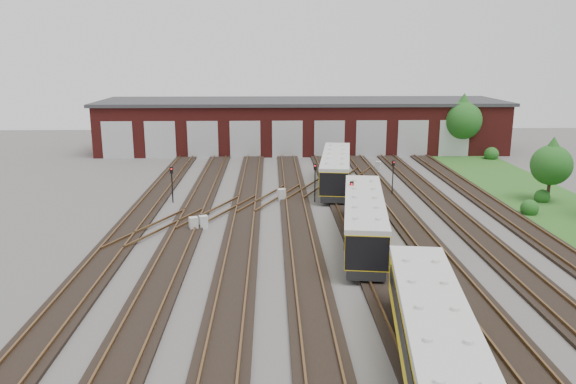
{
  "coord_description": "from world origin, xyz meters",
  "views": [
    {
      "loc": [
        -3.95,
        -32.07,
        12.12
      ],
      "look_at": [
        -2.7,
        8.76,
        2.0
      ],
      "focal_mm": 35.0,
      "sensor_mm": 36.0,
      "label": 1
    }
  ],
  "objects": [
    {
      "name": "signal_mast_3",
      "position": [
        6.62,
        15.23,
        1.99
      ],
      "size": [
        0.27,
        0.25,
        3.13
      ],
      "rotation": [
        0.0,
        0.0,
        0.32
      ],
      "color": "black",
      "rests_on": "ground"
    },
    {
      "name": "signal_mast_1",
      "position": [
        1.68,
        5.98,
        2.2
      ],
      "size": [
        0.31,
        0.29,
        3.41
      ],
      "rotation": [
        0.0,
        0.0,
        -0.17
      ],
      "color": "black",
      "rests_on": "ground"
    },
    {
      "name": "ground",
      "position": [
        0.0,
        0.0,
        0.0
      ],
      "size": [
        120.0,
        120.0,
        0.0
      ],
      "primitive_type": "plane",
      "color": "#4B4845",
      "rests_on": "ground"
    },
    {
      "name": "grass_verge",
      "position": [
        19.0,
        10.0,
        0.03
      ],
      "size": [
        8.0,
        55.0,
        0.05
      ],
      "primitive_type": "cube",
      "color": "#234B19",
      "rests_on": "ground"
    },
    {
      "name": "track_network",
      "position": [
        -0.17,
        0.59,
        0.11
      ],
      "size": [
        30.4,
        70.0,
        0.33
      ],
      "color": "black",
      "rests_on": "ground"
    },
    {
      "name": "relay_cabinet_3",
      "position": [
        7.57,
        26.72,
        0.43
      ],
      "size": [
        0.64,
        0.6,
        0.86
      ],
      "primitive_type": "cube",
      "rotation": [
        0.0,
        0.0,
        -0.4
      ],
      "color": "#B9BBBE",
      "rests_on": "ground"
    },
    {
      "name": "metro_train",
      "position": [
        2.0,
        2.36,
        1.77
      ],
      "size": [
        4.31,
        45.85,
        2.82
      ],
      "rotation": [
        0.0,
        0.0,
        -0.14
      ],
      "color": "black",
      "rests_on": "ground"
    },
    {
      "name": "signal_mast_2",
      "position": [
        -0.31,
        13.3,
        2.07
      ],
      "size": [
        0.27,
        0.25,
        3.25
      ],
      "rotation": [
        0.0,
        0.0,
        -0.17
      ],
      "color": "black",
      "rests_on": "ground"
    },
    {
      "name": "tree_0",
      "position": [
        19.06,
        34.55,
        4.86
      ],
      "size": [
        4.56,
        4.56,
        7.56
      ],
      "color": "#322016",
      "rests_on": "ground"
    },
    {
      "name": "bush_0",
      "position": [
        16.0,
        9.06,
        0.69
      ],
      "size": [
        1.37,
        1.37,
        1.37
      ],
      "primitive_type": "sphere",
      "color": "#154012",
      "rests_on": "ground"
    },
    {
      "name": "relay_cabinet_1",
      "position": [
        -3.1,
        13.74,
        0.52
      ],
      "size": [
        0.77,
        0.71,
        1.03
      ],
      "primitive_type": "cube",
      "rotation": [
        0.0,
        0.0,
        0.38
      ],
      "color": "#B9BBBE",
      "rests_on": "ground"
    },
    {
      "name": "tree_1",
      "position": [
        19.22,
        12.74,
        3.55
      ],
      "size": [
        3.33,
        3.33,
        5.52
      ],
      "color": "#322016",
      "rests_on": "ground"
    },
    {
      "name": "bush_2",
      "position": [
        21.97,
        32.19,
        0.84
      ],
      "size": [
        1.68,
        1.68,
        1.68
      ],
      "primitive_type": "sphere",
      "color": "#154012",
      "rests_on": "ground"
    },
    {
      "name": "relay_cabinet_2",
      "position": [
        -9.42,
        5.77,
        0.49
      ],
      "size": [
        0.72,
        0.67,
        0.97
      ],
      "primitive_type": "cube",
      "rotation": [
        0.0,
        0.0,
        0.37
      ],
      "color": "#B9BBBE",
      "rests_on": "ground"
    },
    {
      "name": "signal_mast_0",
      "position": [
        -12.18,
        13.47,
        1.96
      ],
      "size": [
        0.3,
        0.28,
        3.03
      ],
      "rotation": [
        0.0,
        0.0,
        0.21
      ],
      "color": "black",
      "rests_on": "ground"
    },
    {
      "name": "bush_1",
      "position": [
        18.73,
        12.7,
        0.64
      ],
      "size": [
        1.27,
        1.27,
        1.27
      ],
      "primitive_type": "sphere",
      "color": "#154012",
      "rests_on": "ground"
    },
    {
      "name": "relay_cabinet_0",
      "position": [
        -8.78,
        6.15,
        0.48
      ],
      "size": [
        0.71,
        0.66,
        0.96
      ],
      "primitive_type": "cube",
      "rotation": [
        0.0,
        0.0,
        0.38
      ],
      "color": "#B9BBBE",
      "rests_on": "ground"
    },
    {
      "name": "relay_cabinet_4",
      "position": [
        4.89,
        13.23,
        0.46
      ],
      "size": [
        0.66,
        0.61,
        0.91
      ],
      "primitive_type": "cube",
      "rotation": [
        0.0,
        0.0,
        0.32
      ],
      "color": "#B9BBBE",
      "rests_on": "ground"
    },
    {
      "name": "maintenance_shed",
      "position": [
        -0.01,
        39.97,
        3.2
      ],
      "size": [
        51.0,
        12.5,
        6.35
      ],
      "color": "#571815",
      "rests_on": "ground"
    }
  ]
}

